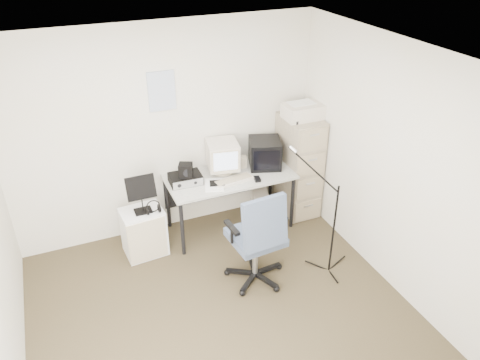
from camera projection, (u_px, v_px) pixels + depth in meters
name	position (u px, v px, depth m)	size (l,w,h in m)	color
floor	(226.00, 321.00, 4.53)	(3.60, 3.60, 0.01)	#413928
ceiling	(221.00, 66.00, 3.28)	(3.60, 3.60, 0.01)	white
wall_back	(167.00, 133.00, 5.34)	(3.60, 0.02, 2.50)	silver
wall_right	(397.00, 173.00, 4.51)	(0.02, 3.60, 2.50)	silver
wall_calendar	(162.00, 91.00, 5.07)	(0.30, 0.02, 0.44)	white
filing_cabinet	(298.00, 166.00, 5.92)	(0.40, 0.60, 1.30)	tan
printer	(303.00, 111.00, 5.54)	(0.45, 0.31, 0.17)	beige
desk	(230.00, 202.00, 5.71)	(1.50, 0.70, 0.73)	beige
crt_monitor	(223.00, 157.00, 5.51)	(0.35, 0.37, 0.39)	beige
crt_tv	(265.00, 153.00, 5.67)	(0.37, 0.39, 0.34)	black
desk_speaker	(243.00, 162.00, 5.68)	(0.08, 0.08, 0.15)	#C0B293
keyboard	(233.00, 180.00, 5.41)	(0.47, 0.17, 0.03)	beige
mouse	(257.00, 179.00, 5.42)	(0.07, 0.11, 0.03)	black
radio_receiver	(185.00, 179.00, 5.36)	(0.36, 0.26, 0.10)	black
radio_speaker	(186.00, 170.00, 5.28)	(0.15, 0.14, 0.15)	black
papers	(214.00, 185.00, 5.32)	(0.21, 0.28, 0.02)	white
pc_tower	(260.00, 206.00, 5.93)	(0.19, 0.43, 0.40)	beige
office_chair	(256.00, 235.00, 4.78)	(0.65, 0.65, 1.13)	#445674
side_cart	(144.00, 232.00, 5.31)	(0.46, 0.36, 0.57)	white
music_stand	(141.00, 194.00, 5.05)	(0.31, 0.17, 0.46)	black
headphones	(153.00, 209.00, 5.11)	(0.17, 0.17, 0.03)	black
mic_stand	(335.00, 217.00, 4.83)	(0.02, 0.02, 1.40)	black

